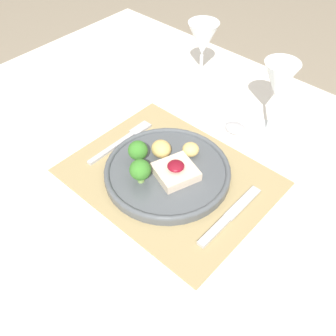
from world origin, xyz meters
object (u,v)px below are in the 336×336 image
at_px(fork, 125,139).
at_px(wine_glass_near, 278,84).
at_px(wine_glass_far, 203,43).
at_px(dinner_plate, 167,169).
at_px(knife, 226,219).
at_px(spoon, 229,125).

relative_size(fork, wine_glass_near, 1.00).
xyz_separation_m(fork, wine_glass_far, (-0.01, 0.29, 0.13)).
distance_m(dinner_plate, wine_glass_near, 0.30).
bearing_deg(fork, wine_glass_near, 47.35).
bearing_deg(dinner_plate, knife, -4.55).
height_order(spoon, wine_glass_far, wine_glass_far).
distance_m(knife, wine_glass_near, 0.32).
xyz_separation_m(knife, spoon, (-0.16, 0.23, 0.00)).
relative_size(spoon, wine_glass_near, 0.92).
relative_size(dinner_plate, fork, 1.44).
bearing_deg(dinner_plate, wine_glass_near, 73.24).
bearing_deg(wine_glass_far, knife, -44.53).
distance_m(spoon, wine_glass_far, 0.22).
bearing_deg(spoon, fork, -129.84).
xyz_separation_m(dinner_plate, spoon, (0.00, 0.22, -0.01)).
bearing_deg(wine_glass_far, wine_glass_near, -8.74).
distance_m(fork, wine_glass_far, 0.32).
bearing_deg(fork, wine_glass_far, 91.22).
distance_m(fork, spoon, 0.26).
bearing_deg(spoon, wine_glass_far, 148.49).
xyz_separation_m(dinner_plate, knife, (0.17, -0.01, -0.01)).
bearing_deg(wine_glass_far, fork, -87.85).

